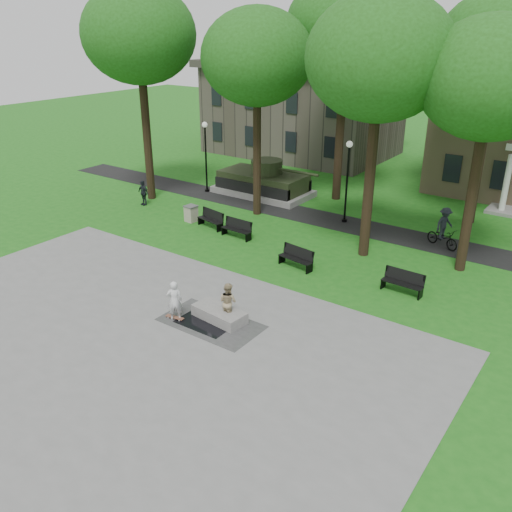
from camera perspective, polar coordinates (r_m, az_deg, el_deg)
The scene contains 25 objects.
ground at distance 23.02m, azimuth -5.95°, elevation -4.65°, with size 120.00×120.00×0.00m, color #195D15.
plaza at distance 20.11m, azimuth -15.48°, elevation -9.98°, with size 22.00×16.00×0.02m, color gray.
footpath at distance 32.16m, azimuth 8.23°, elevation 3.64°, with size 44.00×2.60×0.01m, color black.
building_left at distance 48.84m, azimuth 4.94°, elevation 14.97°, with size 15.00×10.00×7.20m, color #4C443D.
tree_0 at distance 35.16m, azimuth -12.23°, elevation 21.77°, with size 6.80×6.80×12.97m.
tree_1 at distance 31.38m, azimuth 0.12°, elevation 20.13°, with size 6.20×6.20×11.63m.
tree_2 at distance 25.67m, azimuth 12.92°, elevation 19.63°, with size 6.60×6.60×12.16m.
tree_3 at distance 25.27m, azimuth 23.49°, elevation 16.66°, with size 6.00×6.00×11.19m.
tree_4 at distance 34.76m, azimuth 9.48°, elevation 22.55°, with size 7.20×7.20×13.50m.
tree_5 at distance 32.35m, azimuth 24.21°, elevation 19.60°, with size 6.40×6.40×12.44m.
lamp_left at distance 37.03m, azimuth -5.32°, elevation 10.92°, with size 0.36×0.36×4.73m.
lamp_mid at distance 31.38m, azimuth 9.60°, elevation 8.39°, with size 0.36×0.36×4.73m.
tank_monument at distance 36.70m, azimuth 0.79°, elevation 7.79°, with size 7.45×3.40×2.40m.
puddle at distance 21.28m, azimuth -5.52°, elevation -7.10°, with size 2.20×1.20×0.00m, color black.
concrete_block at distance 21.43m, azimuth -3.88°, elevation -6.11°, with size 2.20×1.00×0.45m, color gray.
skateboard at distance 21.74m, azimuth -8.55°, elevation -6.45°, with size 0.78×0.20×0.07m, color brown.
skateboarder at distance 21.34m, azimuth -8.58°, elevation -4.65°, with size 0.60×0.39×1.64m, color silver.
friend_watching at distance 21.10m, azimuth -2.96°, elevation -4.83°, with size 0.77×0.60×1.58m, color tan.
pedestrian_walker at distance 35.27m, azimuth -11.78°, elevation 6.53°, with size 0.93×0.39×1.59m, color black.
cyclist at distance 29.51m, azimuth 19.13°, elevation 2.49°, with size 2.04×1.38×2.14m.
park_bench_0 at distance 30.85m, azimuth -4.73°, elevation 3.96°, with size 1.85×0.86×1.00m.
park_bench_1 at distance 29.32m, azimuth -1.99°, elevation 2.96°, with size 1.82×0.60×1.00m.
park_bench_2 at distance 25.76m, azimuth 4.29°, elevation -0.10°, with size 1.85×0.78×1.00m.
park_bench_3 at distance 24.16m, azimuth 15.22°, elevation -2.59°, with size 1.81×0.58×1.00m.
trash_bin at distance 31.91m, azimuth -6.85°, elevation 4.47°, with size 0.71×0.71×0.96m.
Camera 1 is at (13.65, -15.03, 10.84)m, focal length 38.00 mm.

